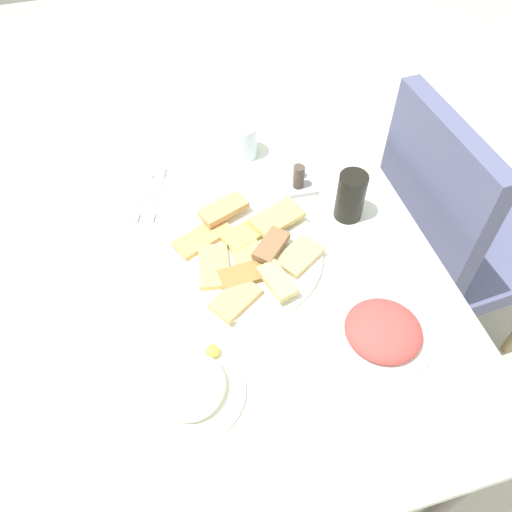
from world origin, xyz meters
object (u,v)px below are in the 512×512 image
spoon (157,194)px  paper_napkin (150,197)px  salad_plate_rice (193,387)px  fork (142,197)px  pide_platter (246,253)px  condiment_caddy (296,179)px  dining_table (263,292)px  dining_chair (449,232)px  soda_can (351,196)px  drinking_glass (243,140)px  salad_plate_greens (383,332)px

spoon → paper_napkin: bearing=-70.8°
salad_plate_rice → fork: (-0.53, -0.02, -0.01)m
pide_platter → condiment_caddy: 0.26m
dining_table → spoon: size_ratio=5.52×
paper_napkin → spoon: 0.02m
dining_chair → salad_plate_rice: size_ratio=4.68×
soda_can → fork: 0.50m
soda_can → paper_napkin: soda_can is taller
drinking_glass → spoon: drinking_glass is taller
dining_chair → condiment_caddy: 0.49m
dining_chair → soda_can: size_ratio=7.44×
soda_can → spoon: size_ratio=0.63×
spoon → salad_plate_rice: bearing=17.0°
soda_can → spoon: soda_can is taller
soda_can → paper_napkin: 0.48m
dining_chair → spoon: (-0.16, -0.77, 0.20)m
pide_platter → salad_plate_rice: 0.33m
salad_plate_rice → drinking_glass: size_ratio=2.16×
soda_can → condiment_caddy: (-0.13, -0.08, -0.04)m
pide_platter → salad_plate_greens: bearing=36.7°
dining_table → fork: (-0.29, -0.22, 0.09)m
pide_platter → paper_napkin: size_ratio=2.88×
salad_plate_greens → drinking_glass: drinking_glass is taller
salad_plate_rice → spoon: salad_plate_rice is taller
dining_table → paper_napkin: paper_napkin is taller
drinking_glass → paper_napkin: bearing=-70.8°
fork → spoon: 0.04m
pide_platter → soda_can: 0.27m
spoon → condiment_caddy: (0.06, 0.34, 0.02)m
pide_platter → soda_can: soda_can is taller
drinking_glass → fork: 0.30m
drinking_glass → paper_napkin: size_ratio=0.75×
drinking_glass → condiment_caddy: size_ratio=0.94×
pide_platter → paper_napkin: bearing=-144.5°
salad_plate_greens → fork: 0.65m
salad_plate_rice → drinking_glass: (-0.62, 0.26, 0.03)m
pide_platter → paper_napkin: (-0.25, -0.18, -0.01)m
fork → dining_chair: bearing=100.8°
pide_platter → condiment_caddy: bearing=135.9°
soda_can → condiment_caddy: 0.16m
paper_napkin → spoon: bearing=90.0°
dining_table → pide_platter: (-0.04, -0.03, 0.10)m
spoon → dining_chair: bearing=97.1°
fork → spoon: (0.00, 0.04, 0.00)m
drinking_glass → soda_can: bearing=32.5°
salad_plate_greens → salad_plate_rice: bearing=-88.6°
pide_platter → dining_table: bearing=31.0°
drinking_glass → salad_plate_rice: bearing=-23.2°
fork → dining_table: bearing=59.6°
soda_can → condiment_caddy: bearing=-146.7°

